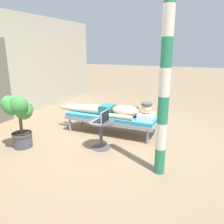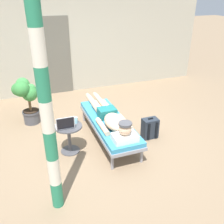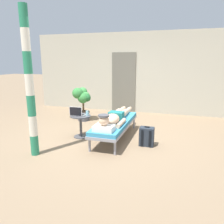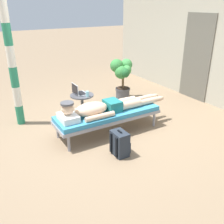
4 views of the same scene
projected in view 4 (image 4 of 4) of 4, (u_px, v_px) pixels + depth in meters
The scene contains 11 objects.
ground_plane at pixel (102, 130), 4.84m from camera, with size 40.00×40.00×0.00m, color #8C7256.
house_wall_back at pixel (220, 46), 5.59m from camera, with size 7.60×0.20×2.70m, color #B2AD99.
house_door_panel at pixel (196, 58), 6.08m from camera, with size 0.84×0.03×2.04m, color #625F54.
lounge_chair at pixel (108, 115), 4.64m from camera, with size 0.63×1.98×0.42m.
person_reclining at pixel (103, 107), 4.52m from camera, with size 0.53×2.17×0.33m.
side_table at pixel (82, 102), 5.19m from camera, with size 0.48×0.48×0.52m.
laptop at pixel (78, 92), 5.12m from camera, with size 0.31×0.24×0.23m.
drink_glass at pixel (87, 94), 5.01m from camera, with size 0.06×0.06×0.11m, color #99D8E5.
backpack at pixel (120, 144), 3.99m from camera, with size 0.30×0.26×0.42m.
potted_plant at pixel (122, 74), 6.17m from camera, with size 0.57×0.57×1.00m.
porch_post at pixel (11, 56), 4.57m from camera, with size 0.15×0.15×2.70m.
Camera 4 is at (3.79, -2.04, 2.25)m, focal length 40.37 mm.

